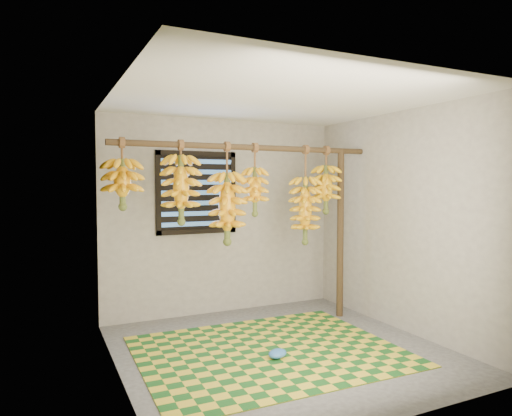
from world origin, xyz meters
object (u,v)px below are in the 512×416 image
plastic_bag (277,354)px  banana_bunch_d (255,191)px  banana_bunch_a (122,184)px  banana_bunch_c (227,208)px  support_post (340,234)px  banana_bunch_e (305,210)px  woven_mat (269,351)px  banana_bunch_f (326,189)px  banana_bunch_b (181,190)px

plastic_bag → banana_bunch_d: banana_bunch_d is taller
banana_bunch_a → banana_bunch_c: 1.11m
support_post → banana_bunch_e: 0.58m
support_post → banana_bunch_d: (-1.14, -0.00, 0.52)m
woven_mat → banana_bunch_a: bearing=150.7°
plastic_bag → banana_bunch_e: bearing=46.7°
support_post → banana_bunch_a: 2.62m
plastic_bag → banana_bunch_f: banana_bunch_f is taller
plastic_bag → banana_bunch_c: banana_bunch_c is taller
plastic_bag → banana_bunch_b: banana_bunch_b is taller
banana_bunch_a → banana_bunch_b: same height
banana_bunch_c → banana_bunch_f: 1.27m
banana_bunch_f → banana_bunch_c: bearing=-180.0°
banana_bunch_b → banana_bunch_c: same height
plastic_bag → banana_bunch_b: (-0.64, 0.89, 1.50)m
banana_bunch_f → banana_bunch_b: bearing=180.0°
support_post → banana_bunch_b: size_ratio=2.35×
support_post → banana_bunch_b: bearing=180.0°
support_post → banana_bunch_b: banana_bunch_b is taller
plastic_bag → banana_bunch_c: bearing=98.6°
banana_bunch_e → banana_bunch_f: (0.28, 0.00, 0.24)m
plastic_bag → woven_mat: bearing=86.5°
woven_mat → plastic_bag: 0.20m
banana_bunch_d → support_post: bearing=0.0°
banana_bunch_d → banana_bunch_c: bearing=180.0°
banana_bunch_e → banana_bunch_f: bearing=0.0°
banana_bunch_d → banana_bunch_f: same height
woven_mat → banana_bunch_f: bearing=31.8°
banana_bunch_a → woven_mat: bearing=-29.3°
banana_bunch_a → banana_bunch_c: (1.08, -0.00, -0.26)m
woven_mat → banana_bunch_c: size_ratio=2.24×
plastic_bag → banana_bunch_c: (-0.14, 0.89, 1.30)m
banana_bunch_b → banana_bunch_a: bearing=180.0°
woven_mat → plastic_bag: bearing=-93.5°
woven_mat → banana_bunch_f: (1.11, 0.69, 1.54)m
support_post → woven_mat: size_ratio=0.83×
plastic_bag → banana_bunch_c: 1.58m
plastic_bag → banana_bunch_a: (-1.22, 0.89, 1.56)m
support_post → banana_bunch_a: (-2.55, 0.00, 0.61)m
support_post → plastic_bag: support_post is taller
banana_bunch_d → banana_bunch_f: size_ratio=1.00×
banana_bunch_d → banana_bunch_a: bearing=180.0°
banana_bunch_e → banana_bunch_f: size_ratio=1.44×
woven_mat → plastic_bag: size_ratio=12.25×
banana_bunch_b → banana_bunch_f: same height
banana_bunch_a → banana_bunch_f: same height
woven_mat → support_post: bearing=27.5°
support_post → banana_bunch_d: bearing=-180.0°
banana_bunch_a → banana_bunch_c: size_ratio=0.63×
plastic_bag → banana_bunch_a: banana_bunch_a is taller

